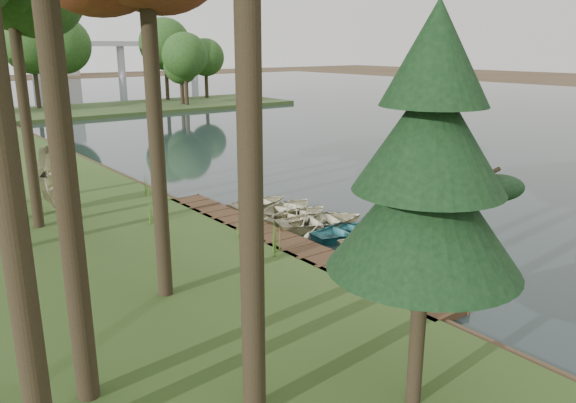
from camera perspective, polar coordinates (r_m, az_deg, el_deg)
ground at (r=22.94m, az=2.52°, el=-3.72°), size 300.00×300.00×0.00m
water at (r=57.69m, az=12.62°, el=7.68°), size 130.00×200.00×0.05m
boardwalk at (r=21.95m, az=-0.68°, el=-4.20°), size 1.60×16.00×0.30m
peninsula at (r=70.43m, az=-19.52°, el=8.70°), size 50.00×14.00×0.45m
far_trees at (r=69.08m, az=-22.67°, el=13.46°), size 45.60×5.60×8.80m
building_a at (r=162.58m, az=-22.82°, el=14.90°), size 10.00×8.00×18.00m
rowboat_0 at (r=20.38m, az=14.50°, el=-5.64°), size 3.46×2.75×0.64m
rowboat_1 at (r=21.13m, az=11.19°, el=-4.68°), size 3.70×3.26×0.64m
rowboat_2 at (r=21.95m, az=8.98°, el=-3.82°), size 3.50×2.94×0.62m
rowboat_3 at (r=22.92m, az=6.09°, el=-2.81°), size 3.42×2.61×0.66m
rowboat_4 at (r=23.90m, az=3.37°, el=-1.80°), size 4.50×3.77×0.80m
rowboat_5 at (r=24.78m, az=1.13°, el=-1.26°), size 3.71×2.90×0.70m
rowboat_6 at (r=25.97m, az=0.12°, el=-0.50°), size 3.82×3.23×0.67m
rowboat_7 at (r=26.93m, az=-3.02°, el=0.03°), size 3.12×2.24×0.64m
stored_rowboat at (r=27.61m, az=-22.60°, el=-0.25°), size 3.73×3.64×0.63m
pine_tree at (r=10.90m, az=14.10°, el=3.31°), size 3.80×3.80×8.10m
reeds_0 at (r=20.28m, az=-1.24°, el=-3.79°), size 0.60×0.60×1.10m
reeds_1 at (r=22.20m, az=-4.75°, el=-2.23°), size 0.60×0.60×1.02m
reeds_2 at (r=24.52m, az=-13.60°, el=-0.77°), size 0.60×0.60×1.12m
reeds_3 at (r=29.03m, az=-13.85°, el=1.63°), size 0.60×0.60×1.02m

